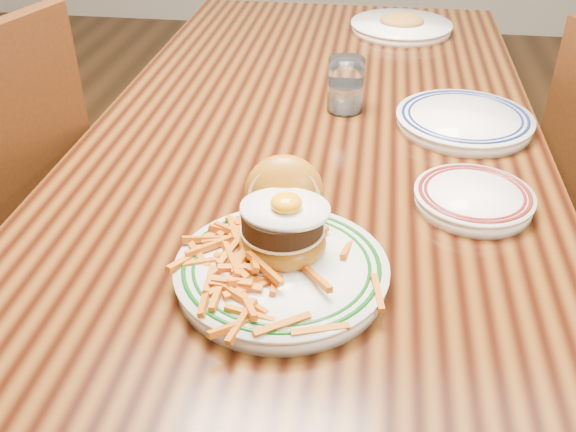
# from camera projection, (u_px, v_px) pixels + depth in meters

# --- Properties ---
(floor) EXTENTS (6.00, 6.00, 0.00)m
(floor) POSITION_uv_depth(u_px,v_px,m) (310.00, 381.00, 1.67)
(floor) COLOR black
(floor) RESTS_ON ground
(table) EXTENTS (0.85, 1.60, 0.75)m
(table) POSITION_uv_depth(u_px,v_px,m) (316.00, 157.00, 1.31)
(table) COLOR black
(table) RESTS_ON floor
(main_plate) EXTENTS (0.28, 0.29, 0.13)m
(main_plate) POSITION_uv_depth(u_px,v_px,m) (282.00, 251.00, 0.83)
(main_plate) COLOR white
(main_plate) RESTS_ON table
(side_plate) EXTENTS (0.18, 0.18, 0.03)m
(side_plate) POSITION_uv_depth(u_px,v_px,m) (474.00, 197.00, 0.98)
(side_plate) COLOR white
(side_plate) RESTS_ON table
(rear_plate) EXTENTS (0.26, 0.26, 0.03)m
(rear_plate) POSITION_uv_depth(u_px,v_px,m) (464.00, 120.00, 1.21)
(rear_plate) COLOR white
(rear_plate) RESTS_ON table
(water_glass) EXTENTS (0.07, 0.07, 0.11)m
(water_glass) POSITION_uv_depth(u_px,v_px,m) (345.00, 88.00, 1.26)
(water_glass) COLOR white
(water_glass) RESTS_ON table
(far_plate) EXTENTS (0.27, 0.27, 0.05)m
(far_plate) POSITION_uv_depth(u_px,v_px,m) (401.00, 26.00, 1.69)
(far_plate) COLOR white
(far_plate) RESTS_ON table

